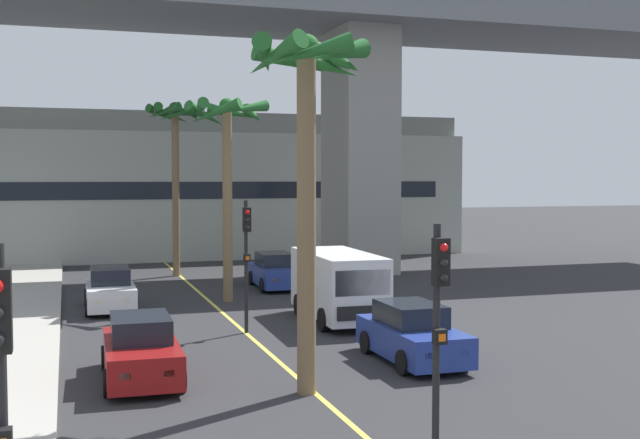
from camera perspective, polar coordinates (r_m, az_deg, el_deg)
lane_stripe_center at (r=27.70m, az=-6.37°, el=-7.20°), size 0.14×56.00×0.01m
bridge_overpass at (r=40.05m, az=-8.70°, el=14.82°), size 68.29×8.00×16.66m
pier_building_backdrop at (r=50.27m, az=-11.65°, el=2.31°), size 37.99×8.04×8.72m
car_queue_front at (r=30.61m, az=-14.82°, el=-4.94°), size 1.87×4.12×1.56m
car_queue_second at (r=20.02m, az=-12.72°, el=-9.17°), size 1.91×4.14×1.56m
car_queue_third at (r=21.61m, az=6.61°, el=-8.21°), size 1.84×4.10×1.56m
car_queue_fourth at (r=35.36m, az=-3.24°, el=-3.77°), size 1.94×4.16×1.56m
delivery_van at (r=27.14m, az=1.31°, el=-4.66°), size 2.27×5.30×2.36m
traffic_light_left_sidewalk_corner at (r=7.98m, az=-21.95°, el=-12.33°), size 0.24×0.37×4.20m
traffic_light_median_near at (r=12.93m, az=8.49°, el=-6.91°), size 0.24×0.37×4.20m
traffic_light_median_far at (r=25.07m, az=-5.29°, el=-2.03°), size 0.24×0.37×4.20m
palm_tree_near_median at (r=40.07m, az=-10.34°, el=6.07°), size 2.95×2.96×8.61m
palm_tree_mid_median at (r=17.94m, az=-0.97°, el=7.39°), size 2.88×2.93×8.13m
palm_tree_far_median at (r=31.44m, az=-6.74°, el=5.73°), size 3.25×3.39×8.01m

